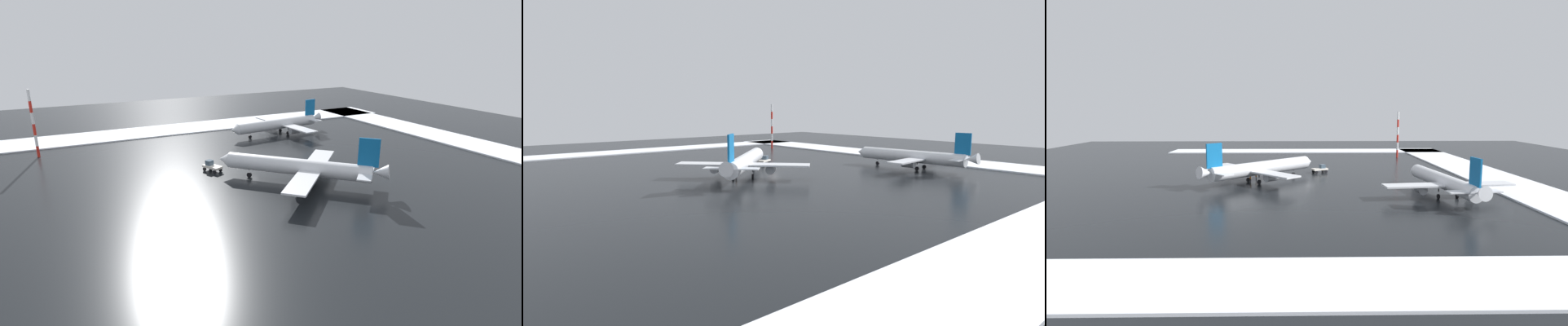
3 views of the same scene
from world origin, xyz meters
TOP-DOWN VIEW (x-y plane):
  - ground_plane at (0.00, 0.00)m, footprint 240.00×240.00m
  - snow_bank_far at (0.00, -50.00)m, footprint 152.00×16.00m
  - snow_bank_left at (-67.00, 0.00)m, footprint 14.00×116.00m
  - airplane_parked_portside at (-5.21, 13.14)m, footprint 28.72×29.36m
  - airplane_parked_starboard at (-23.41, -28.66)m, footprint 34.20×28.44m
  - pushback_tug at (8.96, -3.28)m, footprint 3.97×5.10m
  - ground_crew_near_tug at (-5.44, 15.73)m, footprint 0.36×0.36m
  - ground_crew_beside_wing at (-2.14, 14.60)m, footprint 0.36×0.36m
  - antenna_mast at (45.15, -34.74)m, footprint 0.70×0.70m

SIDE VIEW (x-z plane):
  - ground_plane at x=0.00m, z-range 0.00..0.00m
  - snow_bank_far at x=0.00m, z-range 0.00..0.38m
  - snow_bank_left at x=-67.00m, z-range 0.00..0.38m
  - ground_crew_near_tug at x=-5.44m, z-range 0.12..1.83m
  - ground_crew_beside_wing at x=-2.14m, z-range 0.12..1.83m
  - pushback_tug at x=8.96m, z-range 0.03..2.53m
  - airplane_parked_starboard at x=-23.41m, z-range -1.72..8.43m
  - airplane_parked_portside at x=-5.21m, z-range -1.87..9.15m
  - antenna_mast at x=45.15m, z-range 0.00..17.55m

